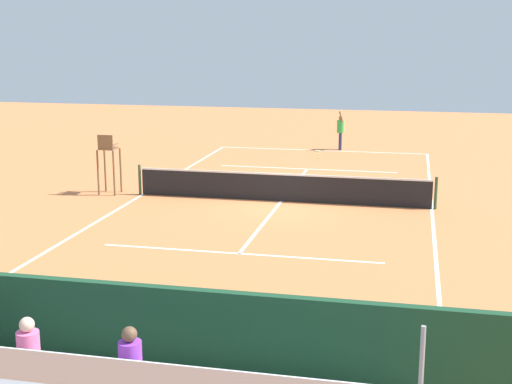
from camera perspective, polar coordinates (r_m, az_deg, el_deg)
name	(u,v)px	position (r m, az deg, el deg)	size (l,w,h in m)	color
ground_plane	(281,201)	(24.46, 2.01, -0.75)	(60.00, 60.00, 0.00)	#D17542
court_line_markings	(281,201)	(24.49, 2.03, -0.72)	(10.10, 22.20, 0.01)	white
tennis_net	(281,187)	(24.35, 2.02, 0.40)	(10.30, 0.10, 1.07)	black
backdrop_wall	(115,345)	(11.33, -11.18, -11.84)	(18.00, 0.16, 2.00)	#194228
umpire_chair	(108,157)	(25.88, -11.67, 2.71)	(0.67, 0.67, 2.14)	brown
courtside_bench	(230,361)	(11.65, -2.04, -13.29)	(1.80, 0.40, 0.93)	#9E754C
equipment_bag	(99,373)	(12.39, -12.36, -13.88)	(0.90, 0.36, 0.36)	#B22D2D
tennis_player	(341,129)	(35.30, 6.73, 4.98)	(0.42, 0.55, 1.93)	navy
tennis_racket	(318,151)	(34.97, 4.97, 3.29)	(0.52, 0.52, 0.03)	black
tennis_ball_near	(319,158)	(32.84, 5.03, 2.71)	(0.07, 0.07, 0.07)	#CCDB33
tennis_ball_far	(309,150)	(35.00, 4.25, 3.34)	(0.07, 0.07, 0.07)	#CCDB33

